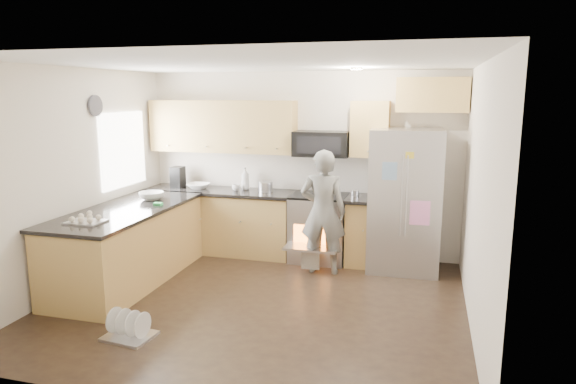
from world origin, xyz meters
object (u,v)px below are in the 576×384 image
(person, at_px, (323,212))
(dish_rack, at_px, (129,330))
(stove_range, at_px, (319,213))
(refrigerator, at_px, (405,201))

(person, xyz_separation_m, dish_rack, (-1.42, -2.29, -0.73))
(stove_range, distance_m, person, 0.53)
(dish_rack, bearing_deg, refrigerator, 47.97)
(person, bearing_deg, refrigerator, -162.60)
(stove_range, height_order, person, stove_range)
(refrigerator, xyz_separation_m, dish_rack, (-2.42, -2.68, -0.85))
(refrigerator, relative_size, dish_rack, 3.83)
(person, height_order, dish_rack, person)
(refrigerator, bearing_deg, dish_rack, -133.85)
(stove_range, relative_size, dish_rack, 3.69)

